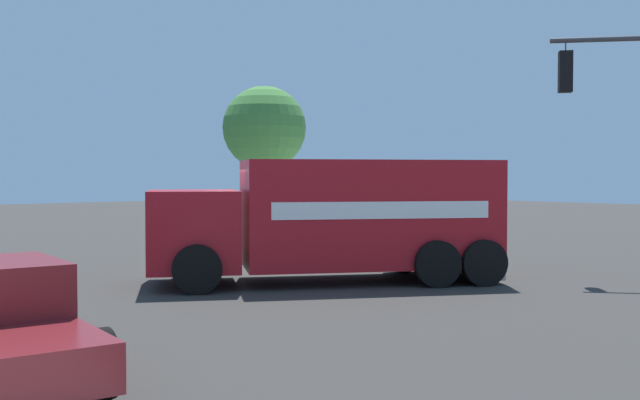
# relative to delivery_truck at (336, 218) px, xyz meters

# --- Properties ---
(ground_plane) EXTENTS (100.00, 100.00, 0.00)m
(ground_plane) POSITION_rel_delivery_truck_xyz_m (0.68, -1.12, -1.42)
(ground_plane) COLOR #33302D
(sidewalk_corner_near) EXTENTS (10.34, 10.34, 0.14)m
(sidewalk_corner_near) POSITION_rel_delivery_truck_xyz_m (-11.56, -13.36, -1.35)
(sidewalk_corner_near) COLOR beige
(sidewalk_corner_near) RESTS_ON ground
(delivery_truck) EXTENTS (7.83, 6.08, 2.71)m
(delivery_truck) POSITION_rel_delivery_truck_xyz_m (0.00, 0.00, 0.00)
(delivery_truck) COLOR #AD141E
(delivery_truck) RESTS_ON ground
(pedestrian_near_corner) EXTENTS (0.53, 0.27, 1.64)m
(pedestrian_near_corner) POSITION_rel_delivery_truck_xyz_m (-8.47, -11.61, -0.35)
(pedestrian_near_corner) COLOR navy
(pedestrian_near_corner) RESTS_ON sidewalk_corner_near
(picket_fence_run) EXTENTS (5.14, 0.05, 0.95)m
(picket_fence_run) POSITION_rel_delivery_truck_xyz_m (-11.56, -18.28, -0.80)
(picket_fence_run) COLOR silver
(picket_fence_run) RESTS_ON sidewalk_corner_near
(shade_tree_near) EXTENTS (4.03, 4.03, 6.56)m
(shade_tree_near) POSITION_rel_delivery_truck_xyz_m (-10.46, -16.49, 3.25)
(shade_tree_near) COLOR brown
(shade_tree_near) RESTS_ON sidewalk_corner_near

